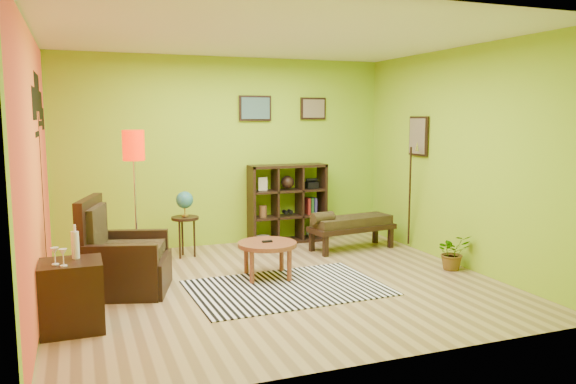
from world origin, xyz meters
name	(u,v)px	position (x,y,z in m)	size (l,w,h in m)	color
ground	(277,284)	(0.00, 0.00, 0.00)	(5.00, 5.00, 0.00)	tan
room_shell	(268,128)	(-0.09, 0.01, 1.80)	(5.04, 4.54, 2.82)	#92C420
zebra_rug	(287,288)	(0.06, -0.20, 0.01)	(2.15, 1.44, 0.01)	white
coffee_table	(267,247)	(-0.01, 0.29, 0.37)	(0.71, 0.71, 0.45)	brown
armchair	(121,263)	(-1.69, 0.35, 0.32)	(1.07, 1.06, 1.05)	black
side_cabinet	(72,295)	(-2.20, -0.67, 0.32)	(0.54, 0.49, 0.95)	black
floor_lamp	(134,159)	(-1.46, 0.95, 1.43)	(0.27, 0.27, 1.77)	silver
globe_table	(185,207)	(-0.75, 1.65, 0.69)	(0.38, 0.38, 0.91)	black
cube_shelf	(288,203)	(0.91, 2.03, 0.60)	(1.20, 0.35, 1.20)	black
bench	(350,224)	(1.56, 1.22, 0.38)	(1.34, 0.63, 0.60)	black
potted_plant	(453,256)	(2.30, -0.20, 0.18)	(0.41, 0.46, 0.36)	#26661E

